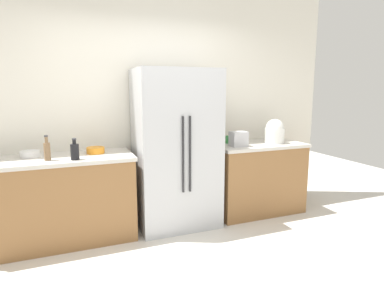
{
  "coord_description": "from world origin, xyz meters",
  "views": [
    {
      "loc": [
        -0.95,
        -2.28,
        1.61
      ],
      "look_at": [
        0.09,
        0.38,
        1.13
      ],
      "focal_mm": 30.08,
      "sensor_mm": 36.0,
      "label": 1
    }
  ],
  "objects_px": {
    "cup_b": "(237,140)",
    "bottle_b": "(47,150)",
    "rice_cooker": "(275,132)",
    "bottle_a": "(75,151)",
    "bowl_a": "(30,154)",
    "cup_a": "(229,140)",
    "bowl_b": "(96,150)",
    "toaster": "(238,139)",
    "refrigerator": "(176,149)"
  },
  "relations": [
    {
      "from": "toaster",
      "to": "rice_cooker",
      "type": "xyz_separation_m",
      "value": [
        0.57,
        0.05,
        0.06
      ]
    },
    {
      "from": "cup_b",
      "to": "bottle_a",
      "type": "bearing_deg",
      "value": -170.79
    },
    {
      "from": "bowl_a",
      "to": "rice_cooker",
      "type": "bearing_deg",
      "value": -3.36
    },
    {
      "from": "cup_a",
      "to": "bowl_a",
      "type": "bearing_deg",
      "value": -179.34
    },
    {
      "from": "cup_b",
      "to": "bowl_b",
      "type": "bearing_deg",
      "value": -178.2
    },
    {
      "from": "bottle_b",
      "to": "cup_a",
      "type": "distance_m",
      "value": 2.18
    },
    {
      "from": "rice_cooker",
      "to": "bottle_b",
      "type": "bearing_deg",
      "value": -178.49
    },
    {
      "from": "bowl_a",
      "to": "cup_a",
      "type": "bearing_deg",
      "value": 0.66
    },
    {
      "from": "bowl_a",
      "to": "bowl_b",
      "type": "distance_m",
      "value": 0.66
    },
    {
      "from": "toaster",
      "to": "bowl_b",
      "type": "distance_m",
      "value": 1.7
    },
    {
      "from": "bottle_a",
      "to": "cup_a",
      "type": "distance_m",
      "value": 1.94
    },
    {
      "from": "bowl_b",
      "to": "toaster",
      "type": "bearing_deg",
      "value": -6.06
    },
    {
      "from": "rice_cooker",
      "to": "refrigerator",
      "type": "bearing_deg",
      "value": 178.42
    },
    {
      "from": "bottle_a",
      "to": "bottle_b",
      "type": "xyz_separation_m",
      "value": [
        -0.25,
        0.07,
        0.01
      ]
    },
    {
      "from": "rice_cooker",
      "to": "bottle_a",
      "type": "relative_size",
      "value": 1.44
    },
    {
      "from": "bottle_b",
      "to": "bowl_a",
      "type": "xyz_separation_m",
      "value": [
        -0.18,
        0.24,
        -0.07
      ]
    },
    {
      "from": "toaster",
      "to": "bowl_a",
      "type": "relative_size",
      "value": 1.05
    },
    {
      "from": "toaster",
      "to": "cup_a",
      "type": "distance_m",
      "value": 0.25
    },
    {
      "from": "cup_a",
      "to": "bowl_b",
      "type": "xyz_separation_m",
      "value": [
        -1.69,
        -0.07,
        -0.01
      ]
    },
    {
      "from": "bottle_a",
      "to": "bowl_a",
      "type": "bearing_deg",
      "value": 144.21
    },
    {
      "from": "refrigerator",
      "to": "rice_cooker",
      "type": "relative_size",
      "value": 5.89
    },
    {
      "from": "rice_cooker",
      "to": "bottle_a",
      "type": "bearing_deg",
      "value": -176.71
    },
    {
      "from": "rice_cooker",
      "to": "bowl_a",
      "type": "distance_m",
      "value": 2.92
    },
    {
      "from": "refrigerator",
      "to": "cup_b",
      "type": "height_order",
      "value": "refrigerator"
    },
    {
      "from": "cup_b",
      "to": "bowl_a",
      "type": "xyz_separation_m",
      "value": [
        -2.45,
        -0.01,
        -0.0
      ]
    },
    {
      "from": "cup_b",
      "to": "bowl_a",
      "type": "relative_size",
      "value": 0.47
    },
    {
      "from": "toaster",
      "to": "bowl_a",
      "type": "xyz_separation_m",
      "value": [
        -2.34,
        0.22,
        -0.06
      ]
    },
    {
      "from": "bottle_b",
      "to": "cup_b",
      "type": "distance_m",
      "value": 2.29
    },
    {
      "from": "cup_a",
      "to": "cup_b",
      "type": "bearing_deg",
      "value": -6.59
    },
    {
      "from": "bottle_a",
      "to": "bowl_b",
      "type": "distance_m",
      "value": 0.35
    },
    {
      "from": "toaster",
      "to": "cup_b",
      "type": "bearing_deg",
      "value": 65.36
    },
    {
      "from": "rice_cooker",
      "to": "bowl_b",
      "type": "relative_size",
      "value": 1.62
    },
    {
      "from": "bottle_a",
      "to": "cup_b",
      "type": "height_order",
      "value": "bottle_a"
    },
    {
      "from": "rice_cooker",
      "to": "bowl_b",
      "type": "bearing_deg",
      "value": 176.74
    },
    {
      "from": "refrigerator",
      "to": "cup_b",
      "type": "bearing_deg",
      "value": 9.38
    },
    {
      "from": "bottle_b",
      "to": "cup_b",
      "type": "relative_size",
      "value": 2.84
    },
    {
      "from": "refrigerator",
      "to": "bowl_b",
      "type": "xyz_separation_m",
      "value": [
        -0.9,
        0.09,
        0.03
      ]
    },
    {
      "from": "refrigerator",
      "to": "bottle_b",
      "type": "bearing_deg",
      "value": -175.48
    },
    {
      "from": "refrigerator",
      "to": "rice_cooker",
      "type": "height_order",
      "value": "refrigerator"
    },
    {
      "from": "bottle_a",
      "to": "bowl_b",
      "type": "xyz_separation_m",
      "value": [
        0.22,
        0.27,
        -0.05
      ]
    },
    {
      "from": "toaster",
      "to": "bowl_a",
      "type": "height_order",
      "value": "toaster"
    },
    {
      "from": "toaster",
      "to": "bottle_b",
      "type": "xyz_separation_m",
      "value": [
        -2.16,
        -0.02,
        0.01
      ]
    },
    {
      "from": "cup_b",
      "to": "bottle_b",
      "type": "bearing_deg",
      "value": -173.56
    },
    {
      "from": "toaster",
      "to": "bowl_b",
      "type": "xyz_separation_m",
      "value": [
        -1.69,
        0.18,
        -0.06
      ]
    },
    {
      "from": "bottle_a",
      "to": "cup_b",
      "type": "bearing_deg",
      "value": 9.21
    },
    {
      "from": "bowl_a",
      "to": "bowl_b",
      "type": "height_order",
      "value": "bowl_b"
    },
    {
      "from": "refrigerator",
      "to": "bottle_a",
      "type": "height_order",
      "value": "refrigerator"
    },
    {
      "from": "cup_b",
      "to": "bowl_b",
      "type": "xyz_separation_m",
      "value": [
        -1.8,
        -0.06,
        -0.0
      ]
    },
    {
      "from": "rice_cooker",
      "to": "bottle_a",
      "type": "height_order",
      "value": "rice_cooker"
    },
    {
      "from": "bowl_b",
      "to": "bottle_a",
      "type": "bearing_deg",
      "value": -129.2
    }
  ]
}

